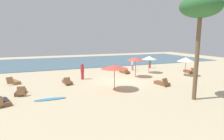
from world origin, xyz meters
TOP-DOWN VIEW (x-y plane):
  - ground_plane at (0.00, 0.00)m, footprint 60.00×60.00m
  - ocean_water at (0.00, 17.00)m, footprint 48.00×16.00m
  - umbrella_0 at (-1.86, -2.70)m, footprint 2.23×2.23m
  - umbrella_1 at (7.87, -0.23)m, footprint 1.92×1.92m
  - umbrella_2 at (2.29, 1.24)m, footprint 1.86×1.86m
  - umbrella_3 at (5.05, 2.86)m, footprint 1.79×1.79m
  - lounger_0 at (-9.86, 2.85)m, footprint 1.23×1.72m
  - lounger_1 at (2.85, -2.83)m, footprint 0.90×1.71m
  - lounger_2 at (-9.97, -3.25)m, footprint 1.09×1.80m
  - lounger_3 at (-9.06, -1.18)m, footprint 0.79×1.70m
  - lounger_4 at (9.70, 1.02)m, footprint 0.88×1.78m
  - lounger_5 at (-5.18, 0.91)m, footprint 0.81×1.73m
  - lounger_6 at (2.21, 3.83)m, footprint 0.86×1.75m
  - person_0 at (7.23, 6.05)m, footprint 0.41×0.41m
  - person_1 at (-3.39, 2.31)m, footprint 0.50×0.50m
  - person_2 at (4.07, 5.32)m, footprint 0.44×0.44m
  - palm_2 at (2.42, -7.09)m, footprint 2.71×2.71m
  - surfboard at (-7.03, -3.36)m, footprint 2.20×0.54m

SIDE VIEW (x-z plane):
  - ground_plane at x=0.00m, z-range 0.00..0.00m
  - ocean_water at x=0.00m, z-range 0.00..0.06m
  - surfboard at x=-7.03m, z-range 0.00..0.07m
  - lounger_5 at x=-5.18m, z-range -0.19..0.53m
  - lounger_1 at x=2.85m, z-range -0.20..0.55m
  - lounger_0 at x=-9.86m, z-range -0.20..0.55m
  - lounger_4 at x=9.70m, z-range -0.16..0.51m
  - lounger_2 at x=-9.97m, z-range -0.16..0.51m
  - lounger_6 at x=2.21m, z-range -0.18..0.53m
  - lounger_3 at x=-9.06m, z-range -0.19..0.55m
  - person_0 at x=7.23m, z-range 0.00..1.67m
  - person_1 at x=-3.39m, z-range 0.00..1.68m
  - person_2 at x=4.07m, z-range 0.01..1.68m
  - umbrella_3 at x=5.05m, z-range 0.83..2.92m
  - umbrella_1 at x=7.87m, z-range 0.82..2.96m
  - umbrella_0 at x=-1.86m, z-range 0.89..3.00m
  - umbrella_2 at x=2.29m, z-range 0.93..3.13m
  - palm_2 at x=2.42m, z-range 2.66..9.74m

